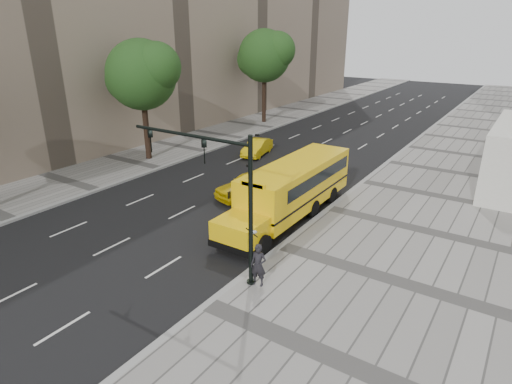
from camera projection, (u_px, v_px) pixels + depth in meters
The scene contains 12 objects.
ground at pixel (245, 190), 28.24m from camera, with size 140.00×140.00×0.00m, color black.
sidewalk_museum at pixel (436, 234), 22.04m from camera, with size 12.00×140.00×0.15m, color gray.
sidewalk_far at pixel (131, 162), 33.88m from camera, with size 6.00×140.00×0.15m, color gray.
curb_museum at pixel (329, 209), 25.12m from camera, with size 0.30×140.00×0.15m, color gray.
curb_far at pixel (159, 169), 32.33m from camera, with size 0.30×140.00×0.15m, color gray.
tree_b at pixel (142, 74), 32.26m from camera, with size 5.97×5.31×9.37m.
tree_c at pixel (265, 55), 45.60m from camera, with size 6.24×5.55×10.02m.
school_bus at pixel (294, 185), 24.00m from camera, with size 2.96×11.56×3.19m.
taxi_near at pixel (249, 185), 26.93m from camera, with size 1.86×4.62×1.58m, color #DDB70A.
taxi_far at pixel (257, 147), 35.86m from camera, with size 1.40×4.02×1.32m, color #DDB70A.
pedestrian at pixel (258, 265), 17.28m from camera, with size 0.66×0.44×1.82m, color black.
traffic_signal at pixel (221, 187), 17.04m from camera, with size 6.18×0.36×6.40m.
Camera 1 is at (15.16, -21.63, 10.03)m, focal length 30.00 mm.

